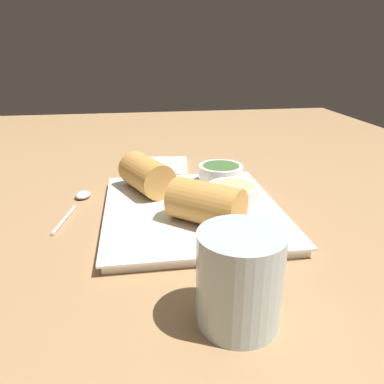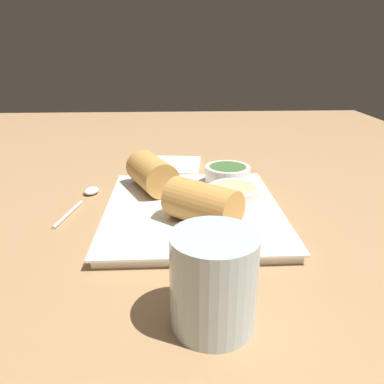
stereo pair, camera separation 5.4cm
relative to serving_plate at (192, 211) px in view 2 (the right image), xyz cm
name	(u,v)px [view 2 (the right image)]	position (x,y,z in cm)	size (l,w,h in cm)	color
table_surface	(175,214)	(-2.76, -2.49, -1.76)	(180.00, 140.00, 2.00)	#A87F54
serving_plate	(192,211)	(0.00, 0.00, 0.00)	(29.15, 25.65, 1.50)	white
roll_front_left	(198,203)	(5.42, 0.58, 3.57)	(10.50, 11.05, 5.66)	#D19347
roll_front_right	(150,172)	(-7.67, -6.58, 3.57)	(11.12, 9.15, 5.66)	#D19347
dipping_bowl_near	(233,196)	(0.71, 6.03, 2.51)	(7.63, 7.63, 3.25)	white
dipping_bowl_far	(227,175)	(-8.93, 6.36, 2.51)	(7.63, 7.63, 3.25)	white
spoon	(86,195)	(-7.70, -17.37, -0.27)	(15.12, 4.35, 1.10)	silver
napkin	(177,165)	(-24.15, -2.12, -0.46)	(12.89, 11.33, 0.60)	white
drinking_glass	(212,281)	(23.34, 0.70, 3.78)	(7.78, 7.78, 9.09)	silver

